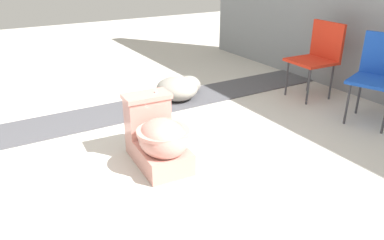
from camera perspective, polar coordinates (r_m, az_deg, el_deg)
ground_plane at (r=2.91m, az=-7.84°, el=-7.24°), size 14.00×14.00×0.00m
gravel_strip at (r=4.02m, az=-7.80°, el=1.90°), size 0.56×8.00×0.01m
toilet at (r=2.85m, az=-5.15°, el=-2.73°), size 0.65×0.41×0.52m
folding_chair_left at (r=4.43m, az=18.77°, el=9.77°), size 0.46×0.46×0.83m
folding_chair_middle at (r=3.95m, az=26.87°, el=6.88°), size 0.56×0.56×0.83m
boulder_near at (r=4.19m, az=-2.30°, el=4.79°), size 0.65×0.65×0.26m
boulder_far at (r=4.37m, az=-0.53°, el=5.34°), size 0.35×0.36×0.22m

